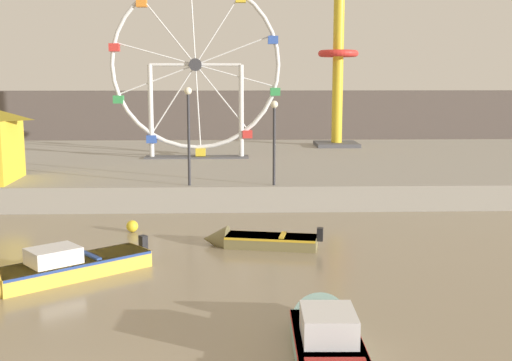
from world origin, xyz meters
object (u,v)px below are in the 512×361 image
(motorboat_olive_wood, at_px, (253,240))
(promenade_lamp_near, at_px, (189,122))
(motorboat_seafoam, at_px, (326,337))
(promenade_lamp_far, at_px, (274,130))
(drop_tower_yellow_tower, at_px, (338,69))
(motorboat_mustard_yellow, at_px, (41,272))
(mooring_buoy_orange, at_px, (132,226))
(ferris_wheel_white_frame, at_px, (196,69))

(motorboat_olive_wood, relative_size, promenade_lamp_near, 0.99)
(motorboat_seafoam, relative_size, motorboat_olive_wood, 1.41)
(promenade_lamp_far, bearing_deg, motorboat_olive_wood, -100.21)
(motorboat_seafoam, xyz_separation_m, motorboat_olive_wood, (-1.29, 8.51, -0.09))
(drop_tower_yellow_tower, distance_m, promenade_lamp_near, 18.05)
(motorboat_olive_wood, bearing_deg, motorboat_mustard_yellow, 43.13)
(mooring_buoy_orange, bearing_deg, motorboat_mustard_yellow, -105.10)
(motorboat_olive_wood, bearing_deg, promenade_lamp_far, -88.80)
(motorboat_olive_wood, bearing_deg, ferris_wheel_white_frame, -68.50)
(ferris_wheel_white_frame, height_order, promenade_lamp_far, ferris_wheel_white_frame)
(ferris_wheel_white_frame, bearing_deg, promenade_lamp_near, -88.60)
(motorboat_mustard_yellow, xyz_separation_m, promenade_lamp_far, (7.12, 9.71, 3.18))
(motorboat_seafoam, bearing_deg, promenade_lamp_near, 16.38)
(motorboat_seafoam, bearing_deg, promenade_lamp_far, 2.47)
(motorboat_seafoam, xyz_separation_m, promenade_lamp_far, (-0.21, 14.49, 3.18))
(drop_tower_yellow_tower, height_order, mooring_buoy_orange, drop_tower_yellow_tower)
(motorboat_olive_wood, xyz_separation_m, promenade_lamp_near, (-2.54, 6.05, 3.59))
(motorboat_mustard_yellow, xyz_separation_m, promenade_lamp_near, (3.50, 9.78, 3.50))
(motorboat_olive_wood, xyz_separation_m, ferris_wheel_white_frame, (-2.78, 15.59, 5.93))
(drop_tower_yellow_tower, bearing_deg, motorboat_olive_wood, -106.06)
(motorboat_seafoam, relative_size, ferris_wheel_white_frame, 0.58)
(motorboat_mustard_yellow, distance_m, ferris_wheel_white_frame, 20.45)
(motorboat_olive_wood, bearing_deg, drop_tower_yellow_tower, -94.65)
(ferris_wheel_white_frame, bearing_deg, motorboat_olive_wood, -79.91)
(promenade_lamp_far, bearing_deg, mooring_buoy_orange, -145.92)
(motorboat_seafoam, height_order, motorboat_olive_wood, motorboat_seafoam)
(motorboat_olive_wood, distance_m, mooring_buoy_orange, 4.97)
(ferris_wheel_white_frame, relative_size, promenade_lamp_far, 2.78)
(motorboat_mustard_yellow, height_order, ferris_wheel_white_frame, ferris_wheel_white_frame)
(promenade_lamp_near, distance_m, promenade_lamp_far, 3.63)
(motorboat_olive_wood, bearing_deg, mooring_buoy_orange, -15.57)
(motorboat_mustard_yellow, bearing_deg, ferris_wheel_white_frame, -138.81)
(motorboat_olive_wood, height_order, ferris_wheel_white_frame, ferris_wheel_white_frame)
(ferris_wheel_white_frame, height_order, promenade_lamp_near, ferris_wheel_white_frame)
(motorboat_olive_wood, relative_size, drop_tower_yellow_tower, 0.36)
(promenade_lamp_far, bearing_deg, motorboat_seafoam, -89.16)
(promenade_lamp_far, xyz_separation_m, mooring_buoy_orange, (-5.50, -3.72, -3.28))
(motorboat_mustard_yellow, bearing_deg, promenade_lamp_near, -148.91)
(motorboat_mustard_yellow, xyz_separation_m, mooring_buoy_orange, (1.62, 5.99, -0.10))
(motorboat_seafoam, height_order, mooring_buoy_orange, motorboat_seafoam)
(motorboat_mustard_yellow, xyz_separation_m, drop_tower_yellow_tower, (12.27, 25.37, 5.89))
(motorboat_olive_wood, distance_m, drop_tower_yellow_tower, 23.30)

